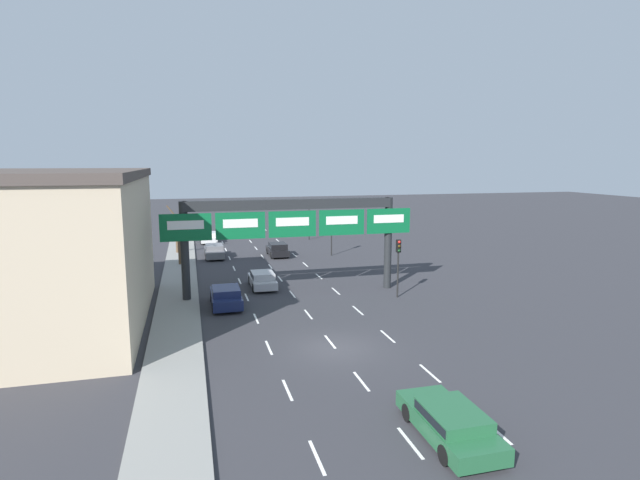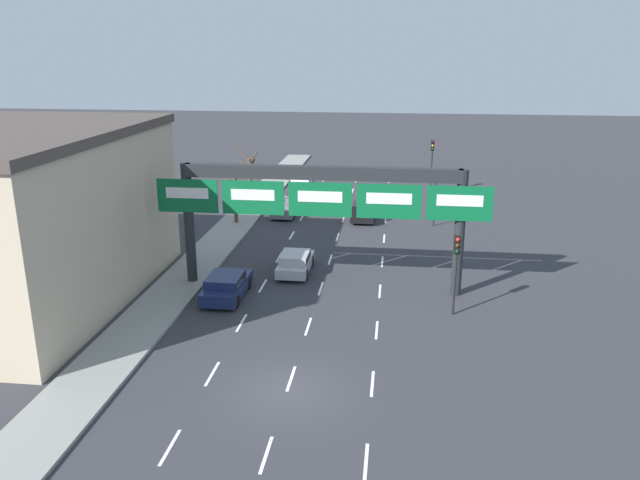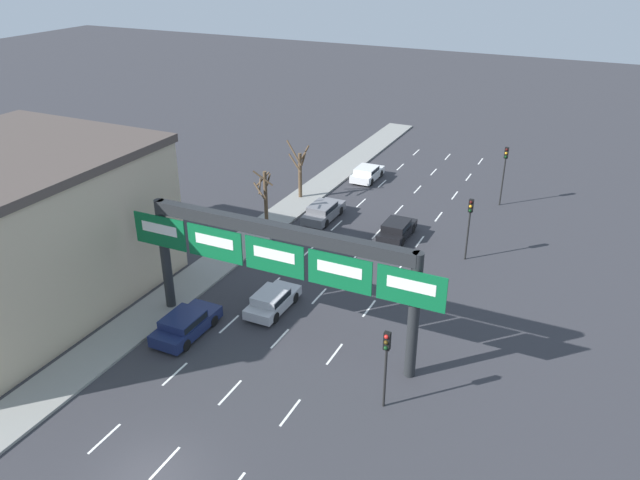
% 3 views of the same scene
% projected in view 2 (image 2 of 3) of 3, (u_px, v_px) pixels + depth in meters
% --- Properties ---
extents(ground_plane, '(220.00, 220.00, 0.00)m').
position_uv_depth(ground_plane, '(287.00, 391.00, 24.39)').
color(ground_plane, '#333338').
extents(sidewalk_left, '(2.80, 110.00, 0.15)m').
position_uv_depth(sidewalk_left, '(93.00, 377.00, 25.30)').
color(sidewalk_left, gray).
rests_on(sidewalk_left, ground_plane).
extents(lane_dashes, '(6.72, 67.00, 0.01)m').
position_uv_depth(lane_dashes, '(326.00, 273.00, 37.19)').
color(lane_dashes, white).
rests_on(lane_dashes, ground_plane).
extents(sign_gantry, '(17.93, 0.70, 6.89)m').
position_uv_depth(sign_gantry, '(321.00, 197.00, 33.27)').
color(sign_gantry, '#232628').
rests_on(sign_gantry, ground_plane).
extents(car_grey, '(1.84, 4.55, 1.35)m').
position_uv_depth(car_grey, '(286.00, 206.00, 49.95)').
color(car_grey, slate).
rests_on(car_grey, ground_plane).
extents(car_navy, '(1.94, 4.31, 1.33)m').
position_uv_depth(car_navy, '(226.00, 285.00, 33.38)').
color(car_navy, '#19234C').
rests_on(car_navy, ground_plane).
extents(car_black, '(1.83, 4.12, 1.34)m').
position_uv_depth(car_black, '(363.00, 211.00, 48.56)').
color(car_black, black).
rests_on(car_black, ground_plane).
extents(car_silver, '(1.80, 4.04, 1.26)m').
position_uv_depth(car_silver, '(295.00, 262.00, 37.12)').
color(car_silver, '#B7B7BC').
rests_on(car_silver, ground_plane).
extents(car_white, '(1.91, 4.01, 1.26)m').
position_uv_depth(car_white, '(302.00, 182.00, 59.18)').
color(car_white, silver).
rests_on(car_white, ground_plane).
extents(traffic_light_near_gantry, '(0.30, 0.35, 4.93)m').
position_uv_depth(traffic_light_near_gantry, '(432.00, 156.00, 56.19)').
color(traffic_light_near_gantry, black).
rests_on(traffic_light_near_gantry, ground_plane).
extents(traffic_light_mid_block, '(0.30, 0.35, 4.14)m').
position_uv_depth(traffic_light_mid_block, '(456.00, 259.00, 30.55)').
color(traffic_light_mid_block, black).
rests_on(traffic_light_mid_block, ground_plane).
extents(traffic_light_far_end, '(0.30, 0.35, 4.41)m').
position_uv_depth(traffic_light_far_end, '(436.00, 185.00, 46.10)').
color(traffic_light_far_end, black).
rests_on(traffic_light_far_end, ground_plane).
extents(tree_bare_closest, '(1.60, 1.62, 4.99)m').
position_uv_depth(tree_bare_closest, '(250.00, 175.00, 52.78)').
color(tree_bare_closest, brown).
rests_on(tree_bare_closest, sidewalk_left).
extents(tree_bare_second, '(1.76, 1.77, 4.62)m').
position_uv_depth(tree_bare_second, '(235.00, 190.00, 46.76)').
color(tree_bare_second, brown).
rests_on(tree_bare_second, sidewalk_left).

